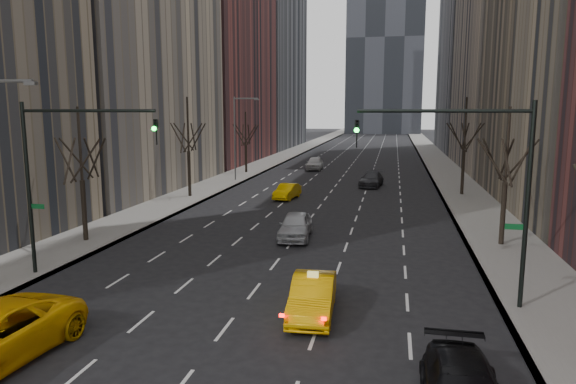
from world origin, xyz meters
The scene contains 16 objects.
sidewalk_left centered at (-12.25, 70.00, 0.07)m, with size 4.50×320.00×0.15m, color slate.
sidewalk_right centered at (12.25, 70.00, 0.07)m, with size 4.50×320.00×0.15m, color slate.
bld_left_far centered at (-21.50, 66.00, 22.00)m, with size 14.00×28.00×44.00m, color brown.
tree_lw_b centered at (-12.00, 18.00, 3.72)m, with size 3.36×3.50×7.82m.
tree_lw_c centered at (-12.00, 34.00, 4.04)m, with size 3.36×3.50×8.74m.
tree_lw_d centered at (-12.00, 52.00, 3.56)m, with size 3.36×3.50×7.36m.
tree_rw_b centered at (12.00, 22.00, 3.72)m, with size 3.36×3.50×7.82m.
tree_rw_c centered at (12.00, 40.00, 4.04)m, with size 3.36×3.50×8.74m.
traffic_mast_left centered at (-9.11, 12.00, 5.49)m, with size 6.69×0.39×8.00m.
traffic_mast_right centered at (9.11, 12.00, 5.49)m, with size 6.69×0.39×8.00m.
streetlight_far centered at (-10.84, 45.00, 5.62)m, with size 2.83×0.22×9.00m.
taxi_sedan centered at (2.90, 9.95, 0.75)m, with size 1.58×4.54×1.50m, color #F1AB05.
silver_sedan_ahead centered at (0.02, 21.49, 0.79)m, with size 1.86×4.62×1.57m, color #A9ADB2.
far_taxi centered at (-3.32, 35.08, 0.66)m, with size 1.40×4.03×1.33m, color #FFC105.
far_suv_grey centered at (3.64, 44.05, 0.72)m, with size 2.02×4.96×1.44m, color #2B2C30.
far_car_white centered at (-4.26, 57.44, 0.85)m, with size 2.00×4.96×1.69m, color silver.
Camera 1 is at (5.75, -8.60, 7.81)m, focal length 32.00 mm.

